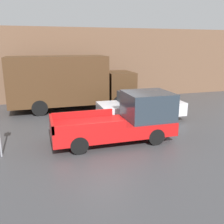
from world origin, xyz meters
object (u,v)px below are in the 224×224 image
delivery_truck (68,81)px  pickup_truck (126,119)px  car (142,106)px  newspaper_box (70,94)px

delivery_truck → pickup_truck: bearing=-74.5°
pickup_truck → car: pickup_truck is taller
pickup_truck → car: size_ratio=1.11×
pickup_truck → delivery_truck: (-1.78, 6.42, 0.89)m
pickup_truck → newspaper_box: bearing=98.7°
newspaper_box → delivery_truck: bearing=-99.7°
car → delivery_truck: delivery_truck is taller
pickup_truck → delivery_truck: size_ratio=0.66×
car → pickup_truck: bearing=-125.5°
pickup_truck → delivery_truck: 6.72m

